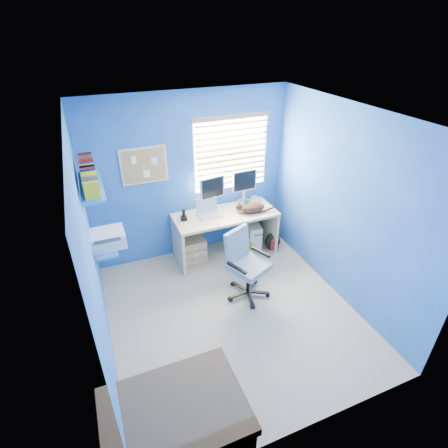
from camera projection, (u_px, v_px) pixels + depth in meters
name	position (u px, v px, depth m)	size (l,w,h in m)	color
floor	(232.00, 313.00, 4.51)	(3.00, 3.20, 0.00)	tan
ceiling	(236.00, 117.00, 3.24)	(3.00, 3.20, 0.00)	white
wall_back	(190.00, 178.00, 5.15)	(3.00, 0.01, 2.50)	#2252AD
wall_front	(320.00, 335.00, 2.60)	(3.00, 0.01, 2.50)	#2252AD
wall_left	(92.00, 262.00, 3.39)	(0.01, 3.20, 2.50)	#2252AD
wall_right	(343.00, 207.00, 4.37)	(0.01, 3.20, 2.50)	#2252AD
desk	(225.00, 234.00, 5.46)	(1.56, 0.65, 0.74)	beige
laptop	(210.00, 209.00, 5.17)	(0.33, 0.26, 0.22)	silver
monitor_left	(212.00, 193.00, 5.26)	(0.40, 0.12, 0.54)	silver
monitor_right	(244.00, 186.00, 5.49)	(0.40, 0.12, 0.54)	silver
phone	(184.00, 214.00, 5.08)	(0.09, 0.11, 0.17)	black
mug	(247.00, 204.00, 5.43)	(0.10, 0.09, 0.10)	#2C6840
cd_spindle	(255.00, 199.00, 5.62)	(0.13, 0.13, 0.07)	silver
cat	(253.00, 208.00, 5.29)	(0.39, 0.20, 0.14)	black
tower_pc	(252.00, 235.00, 5.72)	(0.19, 0.44, 0.45)	beige
drawer_boxes	(194.00, 250.00, 5.38)	(0.35, 0.28, 0.41)	tan
yellow_book	(250.00, 248.00, 5.57)	(0.03, 0.17, 0.24)	yellow
backpack	(273.00, 241.00, 5.68)	(0.26, 0.20, 0.31)	black
bed_corner	(176.00, 427.00, 2.99)	(1.13, 0.80, 0.54)	brown
office_chair	(246.00, 272.00, 4.67)	(0.73, 0.73, 0.95)	black
window_blinds	(232.00, 154.00, 5.19)	(1.15, 0.05, 1.10)	white
corkboard	(144.00, 166.00, 4.77)	(0.64, 0.02, 0.52)	beige
wall_shelves	(98.00, 209.00, 3.94)	(0.42, 0.90, 1.05)	#2E7CD5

